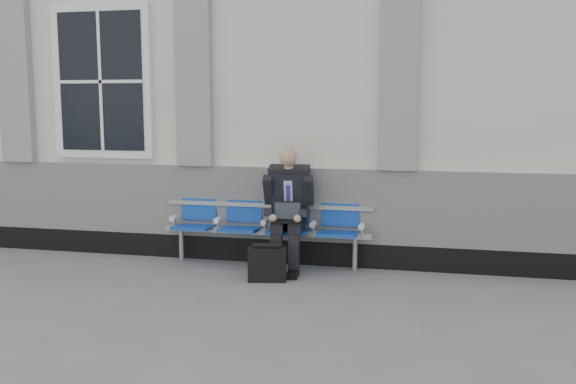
# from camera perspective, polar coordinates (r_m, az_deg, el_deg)

# --- Properties ---
(ground) EXTENTS (70.00, 70.00, 0.00)m
(ground) POSITION_cam_1_polar(r_m,az_deg,el_deg) (7.87, -22.94, -7.29)
(ground) COLOR slate
(ground) RESTS_ON ground
(station_building) EXTENTS (14.40, 4.40, 4.49)m
(station_building) POSITION_cam_1_polar(r_m,az_deg,el_deg) (10.63, -12.59, 9.04)
(station_building) COLOR silver
(station_building) RESTS_ON ground
(bench) EXTENTS (2.60, 0.47, 0.91)m
(bench) POSITION_cam_1_polar(r_m,az_deg,el_deg) (7.85, -1.98, -2.58)
(bench) COLOR #9EA0A3
(bench) RESTS_ON ground
(businessman) EXTENTS (0.61, 0.82, 1.45)m
(businessman) POSITION_cam_1_polar(r_m,az_deg,el_deg) (7.60, 0.02, -1.15)
(businessman) COLOR black
(businessman) RESTS_ON ground
(briefcase) EXTENTS (0.45, 0.26, 0.43)m
(briefcase) POSITION_cam_1_polar(r_m,az_deg,el_deg) (7.21, -1.86, -6.37)
(briefcase) COLOR black
(briefcase) RESTS_ON ground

